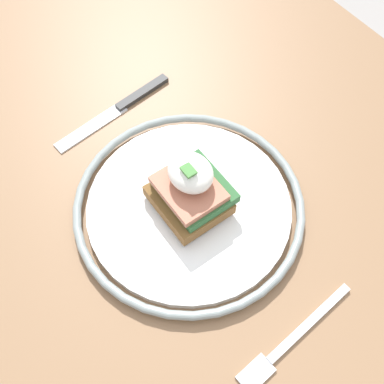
{
  "coord_description": "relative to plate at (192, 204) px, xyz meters",
  "views": [
    {
      "loc": [
        -0.22,
        0.16,
        1.25
      ],
      "look_at": [
        0.0,
        -0.0,
        0.78
      ],
      "focal_mm": 45.0,
      "sensor_mm": 36.0,
      "label": 1
    }
  ],
  "objects": [
    {
      "name": "knife",
      "position": [
        0.18,
        -0.01,
        -0.01
      ],
      "size": [
        0.03,
        0.18,
        0.01
      ],
      "color": "#2D2D2D",
      "rests_on": "dining_table"
    },
    {
      "name": "ground_plane",
      "position": [
        -0.0,
        0.0,
        -0.75
      ],
      "size": [
        6.0,
        6.0,
        0.0
      ],
      "primitive_type": "plane",
      "color": "#9E9993"
    },
    {
      "name": "plate",
      "position": [
        0.0,
        0.0,
        0.0
      ],
      "size": [
        0.27,
        0.27,
        0.02
      ],
      "color": "white",
      "rests_on": "dining_table"
    },
    {
      "name": "sandwich",
      "position": [
        0.0,
        -0.0,
        0.04
      ],
      "size": [
        0.08,
        0.07,
        0.07
      ],
      "color": "brown",
      "rests_on": "plate"
    },
    {
      "name": "fork",
      "position": [
        -0.19,
        0.01,
        -0.01
      ],
      "size": [
        0.03,
        0.16,
        0.0
      ],
      "color": "silver",
      "rests_on": "dining_table"
    },
    {
      "name": "dining_table",
      "position": [
        -0.0,
        0.0,
        -0.11
      ],
      "size": [
        1.15,
        0.81,
        0.75
      ],
      "color": "#846042",
      "rests_on": "ground_plane"
    }
  ]
}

